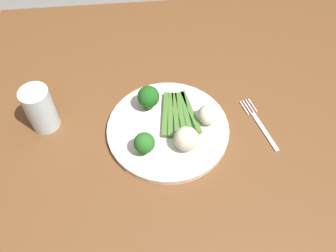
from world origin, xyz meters
The scene contains 10 objects.
ground_plane centered at (0.00, 0.00, -0.01)m, with size 6.00×6.00×0.02m, color gray.
dining_table centered at (0.00, 0.00, 0.66)m, with size 1.14×1.03×0.78m.
plate centered at (-0.08, -0.02, 0.78)m, with size 0.29×0.29×0.01m, color silver.
asparagus_bundle centered at (-0.05, 0.02, 0.80)m, with size 0.10×0.14×0.01m.
broccoli_right centered at (-0.14, -0.08, 0.82)m, with size 0.05×0.05×0.06m.
broccoli_near_center centered at (-0.12, 0.05, 0.83)m, with size 0.05×0.05×0.07m.
cauliflower_outer_edge centered at (0.02, -0.01, 0.82)m, with size 0.05×0.05×0.05m, color white.
cauliflower_edge centered at (-0.04, -0.07, 0.82)m, with size 0.06×0.06×0.06m, color beige.
fork centered at (0.15, -0.02, 0.78)m, with size 0.06×0.16×0.00m.
water_glass centered at (-0.37, 0.03, 0.83)m, with size 0.07×0.07×0.12m, color silver.
Camera 1 is at (-0.13, -0.52, 1.48)m, focal length 38.06 mm.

